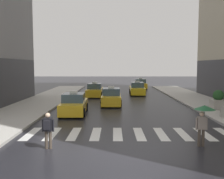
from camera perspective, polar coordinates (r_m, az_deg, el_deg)
ground_plane at (r=11.65m, az=4.51°, el=-13.53°), size 160.00×160.00×0.00m
crosswalk_markings at (r=14.51m, az=3.64°, el=-9.70°), size 11.30×2.80×0.01m
taxi_lead at (r=20.45m, az=-8.36°, el=-3.30°), size 2.01×4.58×1.80m
taxi_second at (r=24.79m, az=-0.17°, el=-1.75°), size 1.94×4.54×1.80m
taxi_third at (r=31.49m, az=-3.80°, el=-0.27°), size 1.98×4.57×1.80m
taxi_fourth at (r=33.74m, az=5.54°, el=0.09°), size 2.00×4.57×1.80m
taxi_fifth at (r=42.38m, az=6.24°, el=1.13°), size 1.93×4.54×1.80m
pedestrian_with_umbrella at (r=12.70m, az=19.50°, el=-5.17°), size 0.96×0.96×1.94m
pedestrian_with_backpack at (r=12.07m, az=-13.93°, el=-8.20°), size 0.55×0.43×1.65m
planter_mid_block at (r=23.22m, az=22.34°, el=-2.26°), size 1.10×1.10×1.60m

